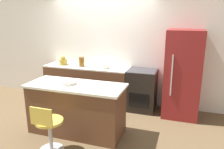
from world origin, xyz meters
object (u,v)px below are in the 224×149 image
object	(u,v)px
oven_range	(142,90)
kettle	(63,61)
mixing_bowl	(105,66)
stool_chair	(49,129)
refrigerator	(182,74)

from	to	relation	value
oven_range	kettle	size ratio (longest dim) A/B	4.25
kettle	mixing_bowl	xyz separation A→B (m)	(1.08, 0.00, -0.04)
oven_range	stool_chair	xyz separation A→B (m)	(-1.04, -2.07, -0.07)
oven_range	stool_chair	size ratio (longest dim) A/B	1.14
stool_chair	mixing_bowl	size ratio (longest dim) A/B	3.90
refrigerator	kettle	bearing A→B (deg)	-179.86
refrigerator	stool_chair	bearing A→B (deg)	-132.91
oven_range	refrigerator	distance (m)	0.95
refrigerator	stool_chair	size ratio (longest dim) A/B	2.25
oven_range	mixing_bowl	xyz separation A→B (m)	(-0.86, -0.05, 0.50)
refrigerator	mixing_bowl	world-z (taller)	refrigerator
oven_range	kettle	distance (m)	2.02
oven_range	stool_chair	bearing A→B (deg)	-116.81
stool_chair	refrigerator	bearing A→B (deg)	47.09
mixing_bowl	kettle	bearing A→B (deg)	180.00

